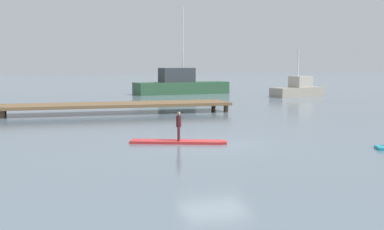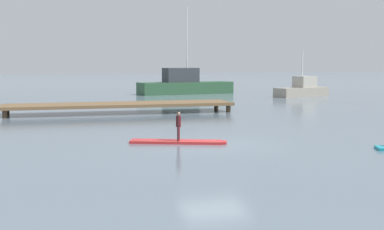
% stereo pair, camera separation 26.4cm
% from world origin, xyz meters
% --- Properties ---
extents(ground_plane, '(240.00, 240.00, 0.00)m').
position_xyz_m(ground_plane, '(0.00, 0.00, 0.00)').
color(ground_plane, slate).
extents(paddleboard_near, '(3.67, 1.96, 0.10)m').
position_xyz_m(paddleboard_near, '(-1.14, 0.91, 0.05)').
color(paddleboard_near, red).
rests_on(paddleboard_near, ground).
extents(paddler_child_solo, '(0.25, 0.37, 1.17)m').
position_xyz_m(paddler_child_solo, '(-1.13, 0.90, 0.71)').
color(paddler_child_solo, '#4C1419').
rests_on(paddler_child_solo, paddleboard_near).
extents(fishing_boat_green_midground, '(9.33, 3.73, 8.20)m').
position_xyz_m(fishing_boat_green_midground, '(7.21, 31.27, 0.86)').
color(fishing_boat_green_midground, '#2D5638').
rests_on(fishing_boat_green_midground, ground).
extents(motor_boat_small_navy, '(5.62, 3.36, 4.12)m').
position_xyz_m(motor_boat_small_navy, '(16.38, 25.06, 0.63)').
color(motor_boat_small_navy, '#9E9384').
rests_on(motor_boat_small_navy, ground).
extents(floating_dock, '(13.60, 2.96, 0.60)m').
position_xyz_m(floating_dock, '(-1.53, 13.63, 0.51)').
color(floating_dock, brown).
rests_on(floating_dock, ground).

